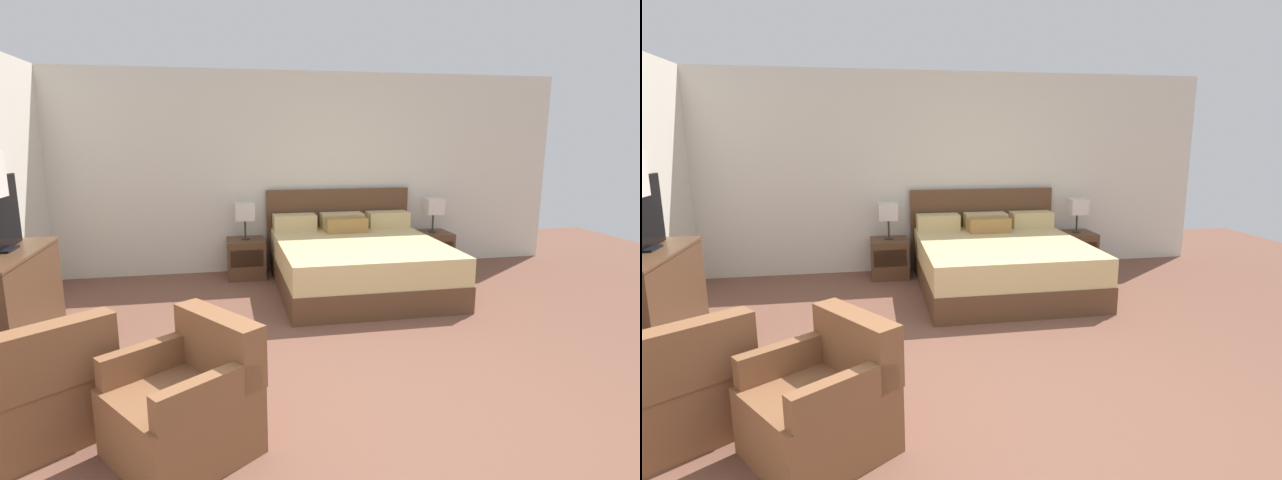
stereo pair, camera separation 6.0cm
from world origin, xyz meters
The scene contains 10 objects.
ground_plane centered at (0.00, 0.00, 0.00)m, with size 11.74×11.74×0.00m, color brown.
wall_back centered at (0.00, 3.94, 1.28)m, with size 7.25×0.06×2.57m, color silver.
bed centered at (0.56, 2.89, 0.32)m, with size 1.92×2.09×1.07m.
nightstand_left centered at (-0.69, 3.61, 0.24)m, with size 0.47×0.48×0.48m.
nightstand_right centered at (1.82, 3.61, 0.24)m, with size 0.47×0.48×0.48m.
table_lamp_left centered at (-0.69, 3.62, 0.83)m, with size 0.23×0.23×0.46m.
table_lamp_right centered at (1.82, 3.62, 0.83)m, with size 0.23×0.23×0.46m.
dresser centered at (-2.73, 1.72, 0.43)m, with size 0.54×1.28×0.84m.
armchair_by_window centered at (-2.04, 0.38, 0.28)m, with size 0.96×0.96×0.76m.
armchair_companion centered at (-1.20, 0.06, 0.28)m, with size 0.96×0.95×0.76m.
Camera 2 is at (-0.90, -2.60, 1.76)m, focal length 28.00 mm.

